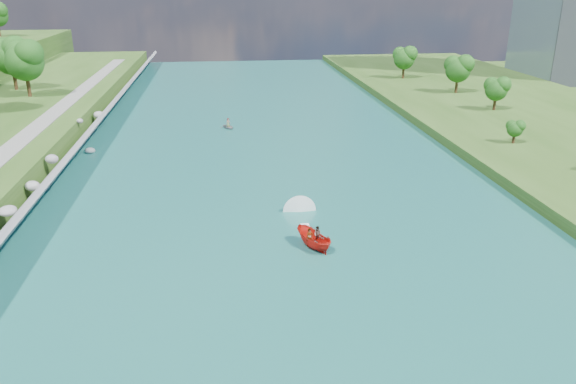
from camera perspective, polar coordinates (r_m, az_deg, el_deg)
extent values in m
plane|color=#2D5119|center=(46.88, 1.20, -9.32)|extent=(260.00, 260.00, 0.00)
cube|color=#1A6165|center=(64.84, -1.32, -0.51)|extent=(55.00, 240.00, 0.10)
cube|color=slate|center=(66.98, -23.91, -0.04)|extent=(3.54, 236.00, 4.05)
ellipsoid|color=gray|center=(59.90, -26.59, -1.72)|extent=(1.65, 1.93, 0.93)
ellipsoid|color=gray|center=(67.66, -24.55, 0.57)|extent=(1.60, 1.53, 1.09)
ellipsoid|color=gray|center=(74.15, -22.87, 3.11)|extent=(1.53, 1.34, 1.14)
ellipsoid|color=gray|center=(86.47, -19.47, 3.98)|extent=(1.51, 1.25, 0.88)
ellipsoid|color=gray|center=(91.68, -20.39, 6.79)|extent=(0.97, 0.97, 0.76)
ellipsoid|color=gray|center=(101.19, -18.67, 7.43)|extent=(1.75, 1.95, 1.23)
ellipsoid|color=#1F4813|center=(114.73, -25.17, 11.74)|extent=(7.21, 7.21, 12.02)
ellipsoid|color=#1F4813|center=(123.56, -26.28, 12.05)|extent=(7.18, 7.18, 11.96)
ellipsoid|color=#1F4813|center=(87.16, 22.06, 5.90)|extent=(2.44, 2.44, 4.06)
ellipsoid|color=#1F4813|center=(109.17, 20.40, 9.64)|extent=(4.26, 4.26, 7.10)
ellipsoid|color=#1F4813|center=(124.18, 16.89, 11.71)|extent=(5.54, 5.54, 9.23)
ellipsoid|color=#1F4813|center=(140.76, 11.73, 13.05)|extent=(5.37, 5.37, 8.95)
imported|color=red|center=(52.29, 2.58, -4.78)|extent=(3.61, 4.90, 1.78)
imported|color=#66605B|center=(51.72, 2.22, -4.65)|extent=(0.69, 0.49, 1.77)
imported|color=#66605B|center=(52.72, 3.03, -4.29)|extent=(0.95, 0.92, 1.54)
cube|color=white|center=(55.33, 2.05, -4.27)|extent=(0.90, 5.00, 0.06)
imported|color=gray|center=(96.24, -6.08, 6.64)|extent=(3.08, 3.50, 0.60)
imported|color=#66605B|center=(96.08, -6.10, 7.04)|extent=(0.82, 0.65, 1.47)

